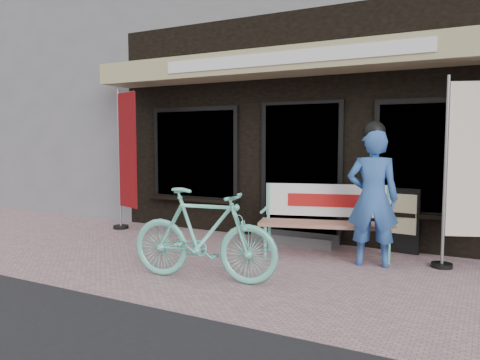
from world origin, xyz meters
The scene contains 9 objects.
ground centered at (0.00, 0.00, 0.00)m, with size 70.00×70.00×0.00m, color #B1878E.
storefront centered at (0.00, 4.96, 2.99)m, with size 7.00×6.77×6.00m.
neighbor_left_near centered at (-8.50, 5.50, 3.20)m, with size 10.00×7.00×6.40m, color slate.
bench centered at (0.66, 1.25, 0.58)m, with size 1.87×0.94×0.98m.
person centered at (1.33, 1.01, 0.90)m, with size 0.71×0.55×1.84m.
bicycle centered at (-0.21, -0.53, 0.53)m, with size 0.50×1.76×1.06m, color #69CDB3.
nobori_red centered at (-2.98, 1.31, 1.29)m, with size 0.73×0.40×2.50m.
nobori_cream centered at (2.36, 1.43, 1.23)m, with size 0.70×0.38×2.39m.
menu_stand centered at (1.57, 1.90, 0.47)m, with size 0.47×0.15×0.92m.
Camera 1 is at (2.63, -4.93, 1.61)m, focal length 35.00 mm.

